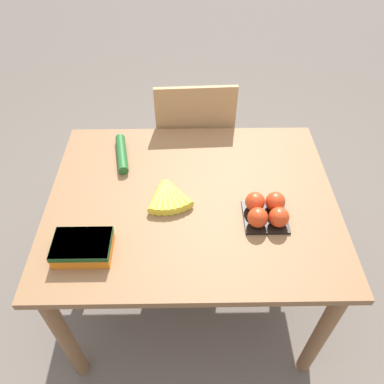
{
  "coord_description": "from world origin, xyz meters",
  "views": [
    {
      "loc": [
        -0.01,
        -1.02,
        1.82
      ],
      "look_at": [
        0.0,
        0.0,
        0.76
      ],
      "focal_mm": 35.0,
      "sensor_mm": 36.0,
      "label": 1
    }
  ],
  "objects_px": {
    "carrot_bag": "(82,247)",
    "banana_bunch": "(168,196)",
    "chair": "(194,148)",
    "tomato_pack": "(266,210)",
    "cucumber_near": "(122,154)"
  },
  "relations": [
    {
      "from": "chair",
      "to": "carrot_bag",
      "type": "relative_size",
      "value": 4.7
    },
    {
      "from": "tomato_pack",
      "to": "chair",
      "type": "bearing_deg",
      "value": 109.59
    },
    {
      "from": "tomato_pack",
      "to": "cucumber_near",
      "type": "bearing_deg",
      "value": 148.37
    },
    {
      "from": "chair",
      "to": "banana_bunch",
      "type": "xyz_separation_m",
      "value": [
        -0.11,
        -0.62,
        0.26
      ]
    },
    {
      "from": "banana_bunch",
      "to": "carrot_bag",
      "type": "height_order",
      "value": "carrot_bag"
    },
    {
      "from": "chair",
      "to": "banana_bunch",
      "type": "relative_size",
      "value": 5.23
    },
    {
      "from": "carrot_bag",
      "to": "tomato_pack",
      "type": "bearing_deg",
      "value": 12.86
    },
    {
      "from": "banana_bunch",
      "to": "carrot_bag",
      "type": "distance_m",
      "value": 0.38
    },
    {
      "from": "chair",
      "to": "tomato_pack",
      "type": "height_order",
      "value": "chair"
    },
    {
      "from": "carrot_bag",
      "to": "banana_bunch",
      "type": "bearing_deg",
      "value": 41.17
    },
    {
      "from": "chair",
      "to": "carrot_bag",
      "type": "bearing_deg",
      "value": 62.73
    },
    {
      "from": "banana_bunch",
      "to": "carrot_bag",
      "type": "relative_size",
      "value": 0.9
    },
    {
      "from": "chair",
      "to": "tomato_pack",
      "type": "bearing_deg",
      "value": 106.96
    },
    {
      "from": "banana_bunch",
      "to": "chair",
      "type": "bearing_deg",
      "value": 79.66
    },
    {
      "from": "banana_bunch",
      "to": "carrot_bag",
      "type": "bearing_deg",
      "value": -138.83
    }
  ]
}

